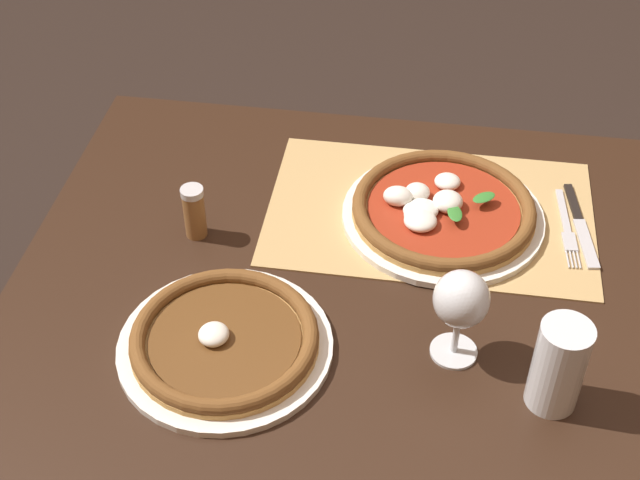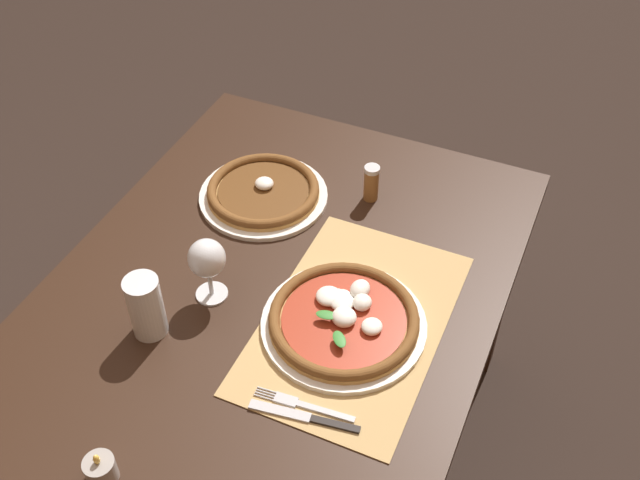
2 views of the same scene
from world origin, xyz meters
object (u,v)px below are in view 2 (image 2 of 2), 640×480
object	(u,v)px
pint_glass	(146,308)
pepper_shaker	(371,183)
pizza_near	(344,319)
pizza_far	(263,192)
votive_candle	(101,470)
wine_glass	(207,260)
knife	(304,417)
fork	(304,405)

from	to	relation	value
pint_glass	pepper_shaker	xyz separation A→B (m)	(0.57, -0.27, -0.02)
pizza_near	pizza_far	xyz separation A→B (m)	(0.30, 0.34, -0.00)
pizza_far	votive_candle	bearing A→B (deg)	-173.89
pizza_far	wine_glass	xyz separation A→B (m)	(-0.33, -0.04, 0.09)
pizza_near	pepper_shaker	distance (m)	0.42
pizza_far	knife	distance (m)	0.64
wine_glass	knife	distance (m)	0.39
pizza_near	pizza_far	world-z (taller)	pizza_near
pizza_far	pizza_near	bearing A→B (deg)	-131.40
pepper_shaker	wine_glass	bearing A→B (deg)	155.59
knife	fork	bearing A→B (deg)	25.57
wine_glass	votive_candle	world-z (taller)	wine_glass
pizza_far	fork	size ratio (longest dim) A/B	1.58
wine_glass	votive_candle	xyz separation A→B (m)	(-0.45, -0.04, -0.08)
wine_glass	fork	distance (m)	0.36
fork	pizza_far	bearing A→B (deg)	34.00
pizza_near	votive_candle	bearing A→B (deg)	152.23
pizza_near	wine_glass	bearing A→B (deg)	96.42
pizza_near	pepper_shaker	bearing A→B (deg)	13.45
pizza_far	knife	size ratio (longest dim) A/B	1.48
votive_candle	pepper_shaker	bearing A→B (deg)	-10.10
pepper_shaker	fork	bearing A→B (deg)	-170.59
fork	knife	bearing A→B (deg)	-154.43
pepper_shaker	pizza_near	bearing A→B (deg)	-166.55
wine_glass	votive_candle	distance (m)	0.46
fork	votive_candle	world-z (taller)	votive_candle
pizza_far	pepper_shaker	size ratio (longest dim) A/B	3.28
pizza_far	wine_glass	size ratio (longest dim) A/B	2.05
fork	knife	world-z (taller)	knife
pint_glass	pepper_shaker	world-z (taller)	pint_glass
pint_glass	pepper_shaker	size ratio (longest dim) A/B	1.49
pizza_far	votive_candle	distance (m)	0.79
pepper_shaker	pizza_far	bearing A→B (deg)	113.56
pizza_far	wine_glass	world-z (taller)	wine_glass
pizza_near	knife	distance (m)	0.24
fork	wine_glass	bearing A→B (deg)	59.34
fork	pepper_shaker	world-z (taller)	pepper_shaker
pizza_far	knife	xyz separation A→B (m)	(-0.53, -0.36, -0.01)
pizza_near	knife	bearing A→B (deg)	-176.00
wine_glass	pizza_far	bearing A→B (deg)	7.47
pizza_far	knife	world-z (taller)	pizza_far
pizza_far	fork	world-z (taller)	pizza_far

